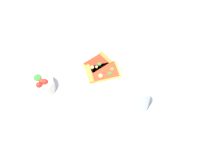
% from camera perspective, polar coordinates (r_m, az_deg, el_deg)
% --- Properties ---
extents(ground_plane, '(2.40, 2.40, 0.00)m').
position_cam_1_polar(ground_plane, '(0.98, -3.54, 0.88)').
color(ground_plane, '#B2B7BC').
rests_on(ground_plane, ground).
extents(plate, '(0.25, 0.25, 0.01)m').
position_cam_1_polar(plate, '(1.01, -2.52, 3.62)').
color(plate, white).
rests_on(plate, ground_plane).
extents(pizza_slice_near, '(0.17, 0.17, 0.03)m').
position_cam_1_polar(pizza_slice_near, '(0.98, -2.87, 2.92)').
color(pizza_slice_near, gold).
rests_on(pizza_slice_near, plate).
extents(pizza_slice_far, '(0.12, 0.14, 0.02)m').
position_cam_1_polar(pizza_slice_far, '(1.02, -3.36, 5.41)').
color(pizza_slice_far, gold).
rests_on(pizza_slice_far, plate).
extents(salad_bowl, '(0.11, 0.11, 0.07)m').
position_cam_1_polar(salad_bowl, '(0.97, -17.48, -0.19)').
color(salad_bowl, white).
rests_on(salad_bowl, ground_plane).
extents(soda_glass, '(0.07, 0.07, 0.13)m').
position_cam_1_polar(soda_glass, '(0.86, 7.08, -3.87)').
color(soda_glass, silver).
rests_on(soda_glass, ground_plane).
extents(paper_napkin, '(0.17, 0.14, 0.00)m').
position_cam_1_polar(paper_napkin, '(0.98, 13.57, -0.74)').
color(paper_napkin, white).
rests_on(paper_napkin, ground_plane).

